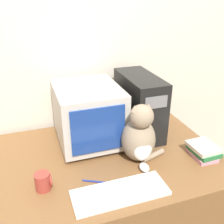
% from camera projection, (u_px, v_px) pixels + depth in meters
% --- Properties ---
extents(wall_back, '(7.00, 0.05, 2.50)m').
position_uv_depth(wall_back, '(78.00, 48.00, 1.78)').
color(wall_back, beige).
rests_on(wall_back, ground_plane).
extents(desk, '(1.38, 0.93, 0.72)m').
position_uv_depth(desk, '(103.00, 202.00, 1.70)').
color(desk, brown).
rests_on(desk, ground_plane).
extents(crt_monitor, '(0.38, 0.46, 0.37)m').
position_uv_depth(crt_monitor, '(88.00, 114.00, 1.63)').
color(crt_monitor, '#BCB7AD').
rests_on(crt_monitor, desk).
extents(computer_tower, '(0.20, 0.45, 0.40)m').
position_uv_depth(computer_tower, '(139.00, 105.00, 1.73)').
color(computer_tower, black).
rests_on(computer_tower, desk).
extents(keyboard, '(0.47, 0.17, 0.02)m').
position_uv_depth(keyboard, '(120.00, 192.00, 1.26)').
color(keyboard, silver).
rests_on(keyboard, desk).
extents(cat, '(0.27, 0.26, 0.36)m').
position_uv_depth(cat, '(139.00, 137.00, 1.46)').
color(cat, gray).
rests_on(cat, desk).
extents(book_stack, '(0.15, 0.18, 0.07)m').
position_uv_depth(book_stack, '(203.00, 151.00, 1.54)').
color(book_stack, pink).
rests_on(book_stack, desk).
extents(pen, '(0.13, 0.08, 0.01)m').
position_uv_depth(pen, '(97.00, 182.00, 1.34)').
color(pen, navy).
rests_on(pen, desk).
extents(mug, '(0.08, 0.08, 0.09)m').
position_uv_depth(mug, '(43.00, 181.00, 1.28)').
color(mug, '#9E382D').
rests_on(mug, desk).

